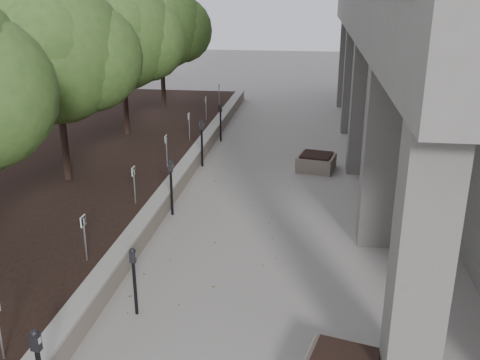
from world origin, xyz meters
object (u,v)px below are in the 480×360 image
Objects in this scene: crabapple_tree_5 at (161,44)px; crabapple_tree_4 at (122,59)px; parking_meter_5 at (221,123)px; planter_back at (316,162)px; parking_meter_2 at (135,282)px; parking_meter_4 at (202,143)px; crabapple_tree_3 at (58,82)px; parking_meter_3 at (171,188)px.

crabapple_tree_4 is at bearing -90.00° from crabapple_tree_5.
crabapple_tree_4 is at bearing -155.27° from parking_meter_5.
crabapple_tree_4 is at bearing 163.62° from planter_back.
parking_meter_4 reaches higher than parking_meter_2.
crabapple_tree_3 is 3.51× the size of parking_meter_4.
parking_meter_4 is (3.25, -2.19, -2.35)m from crabapple_tree_4.
parking_meter_3 is at bearing -79.92° from parking_meter_5.
crabapple_tree_3 is 5.00m from crabapple_tree_4.
parking_meter_2 is (3.79, -15.56, -2.47)m from crabapple_tree_5.
crabapple_tree_3 is 7.15m from parking_meter_5.
parking_meter_3 is 1.03× the size of parking_meter_5.
parking_meter_4 is at bearing 76.32° from parking_meter_3.
crabapple_tree_3 is at bearing -90.00° from crabapple_tree_5.
crabapple_tree_3 reaches higher than parking_meter_4.
crabapple_tree_3 is 4.91× the size of planter_back.
parking_meter_3 is at bearing 86.50° from parking_meter_2.
planter_back is (3.61, 4.14, -0.47)m from parking_meter_3.
crabapple_tree_4 is 4.20m from parking_meter_5.
parking_meter_2 is at bearing -97.85° from parking_meter_3.
parking_meter_2 is 4.43m from parking_meter_3.
crabapple_tree_5 is at bearing 139.11° from parking_meter_5.
crabapple_tree_4 is at bearing 90.00° from crabapple_tree_3.
crabapple_tree_3 is at bearing 114.31° from parking_meter_2.
parking_meter_3 reaches higher than parking_meter_5.
crabapple_tree_5 is 4.19× the size of parking_meter_2.
planter_back is at bearing 34.65° from parking_meter_3.
crabapple_tree_5 is 10.26m from planter_back.
crabapple_tree_3 is at bearing -152.88° from parking_meter_4.
crabapple_tree_5 is 11.89m from parking_meter_3.
crabapple_tree_3 is 7.17m from parking_meter_2.
parking_meter_2 is (3.79, -10.56, -2.47)m from crabapple_tree_4.
crabapple_tree_5 is (0.00, 10.00, 0.00)m from crabapple_tree_3.
parking_meter_4 reaches higher than parking_meter_5.
crabapple_tree_3 is 4.19× the size of parking_meter_2.
parking_meter_4 is 3.04m from parking_meter_5.
parking_meter_5 is (-0.46, 11.42, 0.06)m from parking_meter_2.
crabapple_tree_5 is 3.71× the size of parking_meter_3.
crabapple_tree_4 is 7.39m from parking_meter_3.
crabapple_tree_3 is at bearing -156.69° from planter_back.
crabapple_tree_3 and crabapple_tree_5 have the same top height.
crabapple_tree_4 is at bearing 103.80° from parking_meter_3.
parking_meter_2 is 0.84× the size of parking_meter_4.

